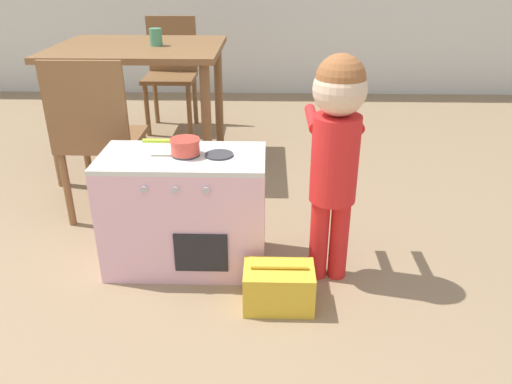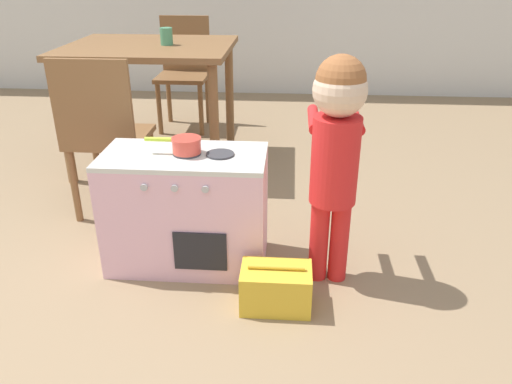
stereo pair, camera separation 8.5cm
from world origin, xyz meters
name	(u,v)px [view 1 (the left image)]	position (x,y,z in m)	size (l,w,h in m)	color
play_kitchen	(186,211)	(0.28, 0.83, 0.26)	(0.68, 0.36, 0.52)	#EAB2C6
toy_pot	(184,145)	(0.30, 0.83, 0.56)	(0.23, 0.12, 0.06)	#E04C3D
child_figure	(336,138)	(0.89, 0.75, 0.62)	(0.21, 0.37, 0.94)	red
toy_basket	(279,287)	(0.68, 0.54, 0.08)	(0.27, 0.17, 0.19)	gold
dining_table	(140,64)	(-0.15, 2.00, 0.65)	(1.00, 0.84, 0.76)	brown
dining_chair_near	(98,136)	(-0.20, 1.25, 0.45)	(0.38, 0.38, 0.83)	brown
dining_chair_far	(171,71)	(-0.12, 2.78, 0.45)	(0.38, 0.38, 0.83)	brown
cup_on_table	(156,37)	(-0.04, 1.99, 0.81)	(0.07, 0.07, 0.10)	#478E66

